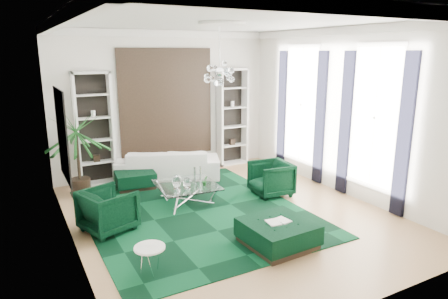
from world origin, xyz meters
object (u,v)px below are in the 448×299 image
palm (77,144)px  side_table (150,261)px  armchair_right (271,178)px  sofa (168,164)px  armchair_left (108,210)px  ottoman_front (278,234)px  ottoman_side (135,179)px  coffee_table (187,194)px

palm → side_table: bearing=-85.4°
armchair_right → side_table: bearing=-55.1°
sofa → armchair_right: (1.65, -2.33, 0.01)m
sofa → palm: (-2.25, -0.28, 0.84)m
armchair_left → ottoman_front: armchair_left is taller
armchair_right → palm: size_ratio=0.35×
side_table → ottoman_front: bearing=-3.8°
ottoman_side → palm: 1.63m
palm → sofa: bearing=7.0°
coffee_table → ottoman_side: bearing=113.5°
ottoman_side → coffee_table: bearing=-66.5°
coffee_table → palm: (-1.97, 1.62, 1.01)m
sofa → ottoman_side: (-0.98, -0.29, -0.18)m
sofa → side_table: 4.73m
armchair_right → coffee_table: bearing=-96.9°
coffee_table → palm: bearing=140.5°
sofa → side_table: (-1.92, -4.32, -0.17)m
sofa → coffee_table: bearing=104.5°
coffee_table → side_table: bearing=-124.1°
armchair_left → armchair_right: bearing=-107.4°
coffee_table → side_table: side_table is taller
coffee_table → ottoman_front: (0.57, -2.57, 0.00)m
armchair_right → ottoman_side: size_ratio=0.94×
armchair_right → side_table: (-3.57, -1.99, -0.17)m
armchair_right → coffee_table: 1.99m
sofa → armchair_left: bearing=72.4°
coffee_table → side_table: (-1.64, -2.42, 0.01)m
sofa → coffee_table: 1.93m
coffee_table → ottoman_front: bearing=-77.4°
sofa → ottoman_front: 4.48m
armchair_right → ottoman_side: (-2.63, 2.04, -0.19)m
sofa → armchair_left: size_ratio=3.01×
armchair_left → ottoman_front: (2.40, -2.00, -0.18)m
ottoman_front → side_table: side_table is taller
armchair_right → side_table: size_ratio=1.88×
ottoman_side → armchair_left: bearing=-117.4°
sofa → coffee_table: (-0.28, -1.90, -0.17)m
side_table → palm: size_ratio=0.19×
coffee_table → palm: palm is taller
ottoman_front → ottoman_side: bearing=107.0°
coffee_table → ottoman_side: 1.75m
ottoman_side → palm: palm is taller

